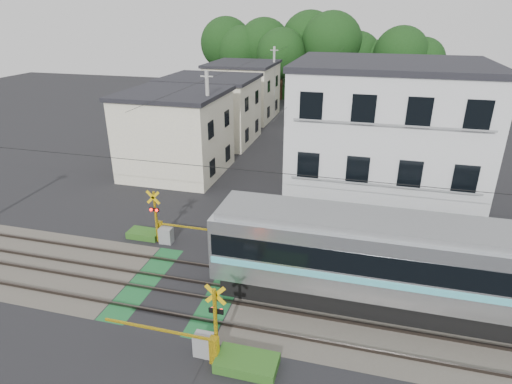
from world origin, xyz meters
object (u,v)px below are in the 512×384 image
(crossing_signal_far, at_px, (165,231))
(pedestrian, at_px, (305,125))
(crossing_signal_near, at_px, (205,341))
(apartment_block, at_px, (383,146))

(crossing_signal_far, height_order, pedestrian, crossing_signal_far)
(crossing_signal_near, distance_m, apartment_block, 14.95)
(apartment_block, bearing_deg, pedestrian, 111.24)
(pedestrian, bearing_deg, crossing_signal_near, 96.91)
(crossing_signal_near, distance_m, crossing_signal_far, 8.95)
(crossing_signal_far, relative_size, apartment_block, 0.46)
(pedestrian, bearing_deg, crossing_signal_far, 85.60)
(crossing_signal_near, xyz_separation_m, pedestrian, (-1.34, 31.80, 0.10))
(apartment_block, relative_size, pedestrian, 6.31)
(crossing_signal_far, bearing_deg, apartment_block, 27.78)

